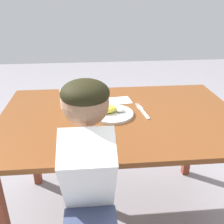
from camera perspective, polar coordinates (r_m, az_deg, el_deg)
ground_plane at (r=1.86m, az=1.49°, el=-21.35°), size 8.00×8.00×0.00m
dining_table at (r=1.46m, az=1.78°, el=-3.66°), size 1.31×0.88×0.73m
plate at (r=1.41m, az=-0.29°, el=-0.03°), size 0.23×0.23×0.05m
fork at (r=1.46m, az=6.77°, el=0.18°), size 0.05×0.21×0.01m
spoon at (r=1.47m, az=-6.33°, el=0.46°), size 0.04×0.20×0.02m
drinking_cup at (r=1.51m, az=-9.82°, el=2.85°), size 0.08×0.08×0.11m
person at (r=1.08m, az=-4.86°, el=-20.41°), size 0.20×0.47×1.07m
napkin at (r=1.59m, az=1.30°, el=2.47°), size 0.17×0.13×0.00m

